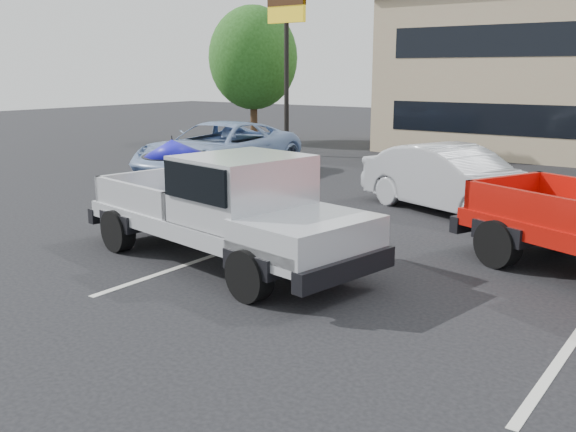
% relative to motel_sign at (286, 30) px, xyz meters
% --- Properties ---
extents(ground, '(90.00, 90.00, 0.00)m').
position_rel_motel_sign_xyz_m(ground, '(10.00, -14.00, -4.65)').
color(ground, black).
rests_on(ground, ground).
extents(stripe_left, '(0.12, 5.00, 0.01)m').
position_rel_motel_sign_xyz_m(stripe_left, '(7.00, -12.00, -4.65)').
color(stripe_left, silver).
rests_on(stripe_left, ground).
extents(stripe_right, '(0.12, 5.00, 0.01)m').
position_rel_motel_sign_xyz_m(stripe_right, '(13.00, -12.00, -4.65)').
color(stripe_right, silver).
rests_on(stripe_right, ground).
extents(motel_sign, '(1.60, 0.22, 6.00)m').
position_rel_motel_sign_xyz_m(motel_sign, '(0.00, 0.00, 0.00)').
color(motel_sign, black).
rests_on(motel_sign, ground).
extents(tree_left, '(3.96, 3.96, 6.02)m').
position_rel_motel_sign_xyz_m(tree_left, '(-4.00, 3.00, -0.92)').
color(tree_left, '#332114').
rests_on(tree_left, ground).
extents(silver_pickup, '(5.94, 2.92, 2.06)m').
position_rel_motel_sign_xyz_m(silver_pickup, '(7.71, -12.13, -3.60)').
color(silver_pickup, black).
rests_on(silver_pickup, ground).
extents(silver_sedan, '(4.92, 3.16, 1.53)m').
position_rel_motel_sign_xyz_m(silver_sedan, '(9.06, -6.03, -3.89)').
color(silver_sedan, '#B6B9BE').
rests_on(silver_sedan, ground).
extents(blue_suv, '(3.20, 6.16, 1.66)m').
position_rel_motel_sign_xyz_m(blue_suv, '(1.30, -5.33, -3.82)').
color(blue_suv, '#8AA4CE').
rests_on(blue_suv, ground).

